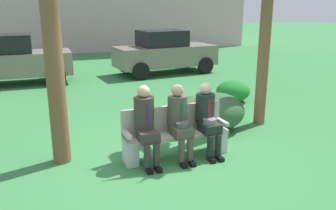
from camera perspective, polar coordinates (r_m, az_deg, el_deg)
ground_plane at (r=6.59m, az=-0.08°, el=-7.63°), size 80.00×80.00×0.00m
park_bench at (r=6.34m, az=1.13°, el=-4.52°), size 1.88×0.44×0.90m
seated_man_left at (r=5.94m, az=-3.59°, el=-2.61°), size 0.34×0.72×1.35m
seated_man_middle at (r=6.14m, az=1.83°, el=-2.20°), size 0.34×0.72×1.31m
seated_man_right at (r=6.36m, az=6.31°, el=-1.70°), size 0.34×0.72×1.30m
shrub_near_bench at (r=7.75m, az=7.58°, el=-1.02°), size 1.28×1.17×0.80m
shrub_mid_lawn at (r=7.83m, az=3.80°, el=-1.14°), size 1.10×1.01×0.69m
shrub_far_lawn at (r=10.08m, az=10.35°, el=2.18°), size 0.95×0.87×0.60m
parked_car_near at (r=13.14m, az=-23.99°, el=6.62°), size 3.94×1.79×1.68m
parked_car_far at (r=14.01m, az=-0.53°, el=8.45°), size 4.02×1.99×1.68m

